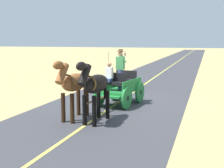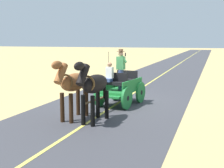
# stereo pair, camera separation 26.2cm
# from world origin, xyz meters

# --- Properties ---
(ground_plane) EXTENTS (200.00, 200.00, 0.00)m
(ground_plane) POSITION_xyz_m (0.00, 0.00, 0.00)
(ground_plane) COLOR tan
(road_surface) EXTENTS (6.15, 160.00, 0.01)m
(road_surface) POSITION_xyz_m (0.00, 0.00, 0.00)
(road_surface) COLOR #38383D
(road_surface) RESTS_ON ground
(road_centre_stripe) EXTENTS (0.12, 160.00, 0.00)m
(road_centre_stripe) POSITION_xyz_m (0.00, 0.00, 0.01)
(road_centre_stripe) COLOR #DBCC4C
(road_centre_stripe) RESTS_ON road_surface
(horse_drawn_carriage) EXTENTS (1.73, 4.51, 2.50)m
(horse_drawn_carriage) POSITION_xyz_m (-0.18, 0.57, 0.82)
(horse_drawn_carriage) COLOR #1E7233
(horse_drawn_carriage) RESTS_ON ground
(horse_near_side) EXTENTS (0.69, 2.14, 2.21)m
(horse_near_side) POSITION_xyz_m (-0.20, 3.63, 1.32)
(horse_near_side) COLOR black
(horse_near_side) RESTS_ON ground
(horse_off_side) EXTENTS (0.68, 2.14, 2.21)m
(horse_off_side) POSITION_xyz_m (0.67, 3.51, 1.32)
(horse_off_side) COLOR brown
(horse_off_side) RESTS_ON ground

